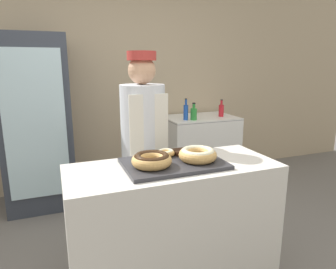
{
  "coord_description": "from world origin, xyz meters",
  "views": [
    {
      "loc": [
        -0.69,
        -1.67,
        1.53
      ],
      "look_at": [
        0.0,
        0.1,
        1.08
      ],
      "focal_mm": 32.0,
      "sensor_mm": 36.0,
      "label": 1
    }
  ],
  "objects_px": {
    "serving_tray": "(174,164)",
    "chest_freezer": "(199,148)",
    "donut_chocolate_glaze": "(152,159)",
    "baker_person": "(144,149)",
    "donut_mini_center": "(166,152)",
    "bottle_green": "(194,113)",
    "brownie_back_left": "(151,155)",
    "donut_light_glaze": "(198,154)",
    "bottle_blue": "(186,112)",
    "brownie_back_right": "(181,152)",
    "bottle_red": "(221,110)",
    "beverage_fridge": "(37,124)"
  },
  "relations": [
    {
      "from": "brownie_back_right",
      "to": "beverage_fridge",
      "type": "distance_m",
      "value": 1.88
    },
    {
      "from": "baker_person",
      "to": "bottle_blue",
      "type": "height_order",
      "value": "baker_person"
    },
    {
      "from": "brownie_back_right",
      "to": "baker_person",
      "type": "bearing_deg",
      "value": 107.29
    },
    {
      "from": "baker_person",
      "to": "bottle_blue",
      "type": "distance_m",
      "value": 1.34
    },
    {
      "from": "donut_mini_center",
      "to": "brownie_back_left",
      "type": "relative_size",
      "value": 1.2
    },
    {
      "from": "brownie_back_left",
      "to": "donut_light_glaze",
      "type": "bearing_deg",
      "value": -31.81
    },
    {
      "from": "bottle_red",
      "to": "baker_person",
      "type": "bearing_deg",
      "value": -141.6
    },
    {
      "from": "brownie_back_right",
      "to": "bottle_blue",
      "type": "height_order",
      "value": "bottle_blue"
    },
    {
      "from": "donut_chocolate_glaze",
      "to": "donut_light_glaze",
      "type": "bearing_deg",
      "value": 0.0
    },
    {
      "from": "serving_tray",
      "to": "chest_freezer",
      "type": "bearing_deg",
      "value": 58.16
    },
    {
      "from": "donut_chocolate_glaze",
      "to": "donut_mini_center",
      "type": "relative_size",
      "value": 2.09
    },
    {
      "from": "donut_chocolate_glaze",
      "to": "bottle_red",
      "type": "relative_size",
      "value": 1.11
    },
    {
      "from": "donut_mini_center",
      "to": "brownie_back_left",
      "type": "xyz_separation_m",
      "value": [
        -0.11,
        0.0,
        -0.01
      ]
    },
    {
      "from": "serving_tray",
      "to": "bottle_red",
      "type": "bearing_deg",
      "value": 51.02
    },
    {
      "from": "donut_mini_center",
      "to": "brownie_back_left",
      "type": "distance_m",
      "value": 0.11
    },
    {
      "from": "serving_tray",
      "to": "donut_light_glaze",
      "type": "bearing_deg",
      "value": -9.96
    },
    {
      "from": "beverage_fridge",
      "to": "bottle_blue",
      "type": "xyz_separation_m",
      "value": [
        1.68,
        -0.14,
        0.05
      ]
    },
    {
      "from": "chest_freezer",
      "to": "bottle_red",
      "type": "xyz_separation_m",
      "value": [
        0.26,
        -0.09,
        0.52
      ]
    },
    {
      "from": "donut_mini_center",
      "to": "donut_light_glaze",
      "type": "bearing_deg",
      "value": -46.44
    },
    {
      "from": "beverage_fridge",
      "to": "chest_freezer",
      "type": "xyz_separation_m",
      "value": [
        1.95,
        0.01,
        -0.48
      ]
    },
    {
      "from": "donut_chocolate_glaze",
      "to": "donut_mini_center",
      "type": "height_order",
      "value": "donut_chocolate_glaze"
    },
    {
      "from": "donut_chocolate_glaze",
      "to": "baker_person",
      "type": "bearing_deg",
      "value": 78.12
    },
    {
      "from": "serving_tray",
      "to": "brownie_back_right",
      "type": "distance_m",
      "value": 0.18
    },
    {
      "from": "brownie_back_right",
      "to": "donut_light_glaze",
      "type": "bearing_deg",
      "value": -73.85
    },
    {
      "from": "serving_tray",
      "to": "chest_freezer",
      "type": "relative_size",
      "value": 0.7
    },
    {
      "from": "baker_person",
      "to": "bottle_blue",
      "type": "xyz_separation_m",
      "value": [
        0.85,
        1.04,
        0.11
      ]
    },
    {
      "from": "serving_tray",
      "to": "bottle_green",
      "type": "bearing_deg",
      "value": 60.02
    },
    {
      "from": "serving_tray",
      "to": "brownie_back_right",
      "type": "xyz_separation_m",
      "value": [
        0.11,
        0.14,
        0.03
      ]
    },
    {
      "from": "donut_mini_center",
      "to": "brownie_back_right",
      "type": "height_order",
      "value": "donut_mini_center"
    },
    {
      "from": "serving_tray",
      "to": "donut_light_glaze",
      "type": "relative_size",
      "value": 2.57
    },
    {
      "from": "serving_tray",
      "to": "baker_person",
      "type": "distance_m",
      "value": 0.58
    },
    {
      "from": "donut_light_glaze",
      "to": "brownie_back_right",
      "type": "distance_m",
      "value": 0.17
    },
    {
      "from": "donut_mini_center",
      "to": "brownie_back_right",
      "type": "relative_size",
      "value": 1.2
    },
    {
      "from": "baker_person",
      "to": "bottle_blue",
      "type": "relative_size",
      "value": 6.23
    },
    {
      "from": "serving_tray",
      "to": "donut_chocolate_glaze",
      "type": "height_order",
      "value": "donut_chocolate_glaze"
    },
    {
      "from": "brownie_back_left",
      "to": "bottle_red",
      "type": "distance_m",
      "value": 2.11
    },
    {
      "from": "donut_light_glaze",
      "to": "bottle_blue",
      "type": "relative_size",
      "value": 0.94
    },
    {
      "from": "brownie_back_left",
      "to": "serving_tray",
      "type": "bearing_deg",
      "value": -51.56
    },
    {
      "from": "brownie_back_left",
      "to": "beverage_fridge",
      "type": "xyz_separation_m",
      "value": [
        -0.75,
        1.61,
        -0.03
      ]
    },
    {
      "from": "donut_mini_center",
      "to": "bottle_green",
      "type": "height_order",
      "value": "bottle_green"
    },
    {
      "from": "baker_person",
      "to": "bottle_green",
      "type": "distance_m",
      "value": 1.37
    },
    {
      "from": "serving_tray",
      "to": "donut_chocolate_glaze",
      "type": "bearing_deg",
      "value": -170.04
    },
    {
      "from": "baker_person",
      "to": "chest_freezer",
      "type": "bearing_deg",
      "value": 46.52
    },
    {
      "from": "brownie_back_right",
      "to": "chest_freezer",
      "type": "distance_m",
      "value": 1.96
    },
    {
      "from": "donut_mini_center",
      "to": "brownie_back_left",
      "type": "height_order",
      "value": "donut_mini_center"
    },
    {
      "from": "bottle_red",
      "to": "bottle_green",
      "type": "xyz_separation_m",
      "value": [
        -0.44,
        -0.09,
        -0.0
      ]
    },
    {
      "from": "donut_mini_center",
      "to": "brownie_back_right",
      "type": "xyz_separation_m",
      "value": [
        0.11,
        0.0,
        -0.01
      ]
    },
    {
      "from": "bottle_blue",
      "to": "bottle_green",
      "type": "relative_size",
      "value": 1.24
    },
    {
      "from": "baker_person",
      "to": "bottle_green",
      "type": "bearing_deg",
      "value": 46.83
    },
    {
      "from": "baker_person",
      "to": "bottle_green",
      "type": "relative_size",
      "value": 7.72
    }
  ]
}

